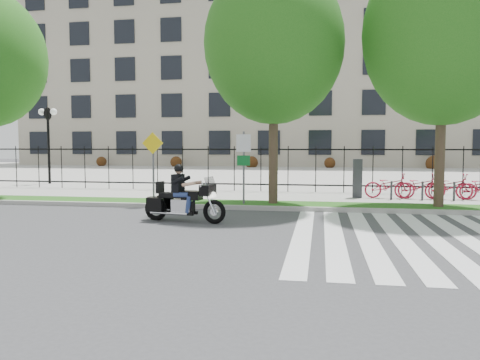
# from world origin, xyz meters

# --- Properties ---
(ground) EXTENTS (120.00, 120.00, 0.00)m
(ground) POSITION_xyz_m (0.00, 0.00, 0.00)
(ground) COLOR #3A3A3D
(ground) RESTS_ON ground
(curb) EXTENTS (60.00, 0.20, 0.15)m
(curb) POSITION_xyz_m (0.00, 4.10, 0.07)
(curb) COLOR #9A9891
(curb) RESTS_ON ground
(grass_verge) EXTENTS (60.00, 1.50, 0.15)m
(grass_verge) POSITION_xyz_m (0.00, 4.95, 0.07)
(grass_verge) COLOR #194912
(grass_verge) RESTS_ON ground
(sidewalk) EXTENTS (60.00, 3.50, 0.15)m
(sidewalk) POSITION_xyz_m (0.00, 7.45, 0.07)
(sidewalk) COLOR #A5A39A
(sidewalk) RESTS_ON ground
(plaza) EXTENTS (80.00, 34.00, 0.10)m
(plaza) POSITION_xyz_m (0.00, 25.00, 0.05)
(plaza) COLOR #A5A39A
(plaza) RESTS_ON ground
(crosswalk_stripes) EXTENTS (5.70, 8.00, 0.01)m
(crosswalk_stripes) POSITION_xyz_m (4.83, 0.00, 0.01)
(crosswalk_stripes) COLOR silver
(crosswalk_stripes) RESTS_ON ground
(iron_fence) EXTENTS (30.00, 0.06, 2.00)m
(iron_fence) POSITION_xyz_m (0.00, 9.20, 1.15)
(iron_fence) COLOR black
(iron_fence) RESTS_ON sidewalk
(office_building) EXTENTS (60.00, 21.90, 20.15)m
(office_building) POSITION_xyz_m (0.00, 44.92, 9.97)
(office_building) COLOR #A09581
(office_building) RESTS_ON ground
(lamp_post_left) EXTENTS (1.06, 0.70, 4.25)m
(lamp_post_left) POSITION_xyz_m (-12.00, 12.00, 3.21)
(lamp_post_left) COLOR black
(lamp_post_left) RESTS_ON ground
(street_tree_1) EXTENTS (4.80, 4.80, 8.26)m
(street_tree_1) POSITION_xyz_m (0.98, 4.95, 5.64)
(street_tree_1) COLOR #3B2920
(street_tree_1) RESTS_ON grass_verge
(street_tree_2) EXTENTS (5.15, 5.15, 8.58)m
(street_tree_2) POSITION_xyz_m (6.47, 4.95, 5.76)
(street_tree_2) COLOR #3B2920
(street_tree_2) RESTS_ON grass_verge
(bike_share_station) EXTENTS (8.90, 0.86, 1.50)m
(bike_share_station) POSITION_xyz_m (8.44, 7.20, 0.64)
(bike_share_station) COLOR #2D2D33
(bike_share_station) RESTS_ON sidewalk
(sign_pole_regulatory) EXTENTS (0.50, 0.09, 2.50)m
(sign_pole_regulatory) POSITION_xyz_m (-0.01, 4.58, 1.74)
(sign_pole_regulatory) COLOR #59595B
(sign_pole_regulatory) RESTS_ON grass_verge
(sign_pole_warning) EXTENTS (0.78, 0.09, 2.49)m
(sign_pole_warning) POSITION_xyz_m (-3.29, 4.58, 1.74)
(sign_pole_warning) COLOR #59595B
(sign_pole_warning) RESTS_ON grass_verge
(motorcycle_rider) EXTENTS (2.53, 1.00, 1.97)m
(motorcycle_rider) POSITION_xyz_m (-1.21, 1.37, 0.66)
(motorcycle_rider) COLOR black
(motorcycle_rider) RESTS_ON ground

